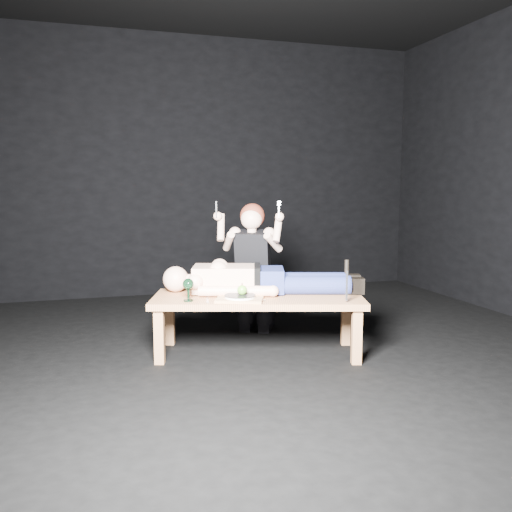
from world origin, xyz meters
name	(u,v)px	position (x,y,z in m)	size (l,w,h in m)	color
ground	(288,350)	(0.00, 0.00, 0.00)	(5.00, 5.00, 0.00)	black
back_wall	(217,167)	(0.00, 2.50, 1.50)	(5.00, 5.00, 0.00)	black
table	(258,325)	(-0.25, -0.02, 0.23)	(1.58, 0.59, 0.45)	#BB7E4C
lying_man	(264,276)	(-0.16, 0.11, 0.58)	(1.54, 0.47, 0.26)	beige
kneeling_woman	(254,267)	(-0.11, 0.56, 0.58)	(0.62, 0.70, 1.17)	black
serving_tray	(240,299)	(-0.42, -0.13, 0.46)	(0.34, 0.24, 0.02)	tan
plate	(240,296)	(-0.42, -0.13, 0.48)	(0.22, 0.22, 0.02)	white
apple	(242,290)	(-0.40, -0.12, 0.52)	(0.07, 0.07, 0.07)	#5AA427
goblet	(188,290)	(-0.79, -0.04, 0.53)	(0.08, 0.08, 0.17)	black
fork_flat	(207,300)	(-0.65, -0.05, 0.45)	(0.01, 0.17, 0.01)	#B2B2B7
knife_flat	(260,301)	(-0.30, -0.21, 0.45)	(0.01, 0.17, 0.01)	#B2B2B7
spoon_flat	(261,299)	(-0.26, -0.12, 0.45)	(0.01, 0.17, 0.01)	#B2B2B7
carving_knife	(347,281)	(0.29, -0.40, 0.60)	(0.04, 0.04, 0.31)	#B2B2B7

